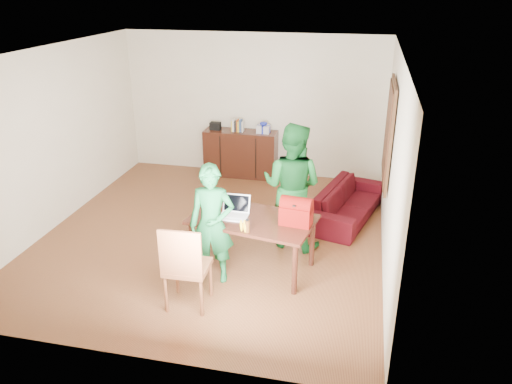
% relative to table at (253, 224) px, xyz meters
% --- Properties ---
extents(room, '(5.20, 5.70, 2.90)m').
position_rel_table_xyz_m(room, '(-0.78, 0.93, 0.66)').
color(room, '#4A2212').
rests_on(room, ground).
extents(table, '(1.71, 1.15, 0.74)m').
position_rel_table_xyz_m(table, '(0.00, 0.00, 0.00)').
color(table, black).
rests_on(table, ground).
extents(chair, '(0.51, 0.49, 1.08)m').
position_rel_table_xyz_m(chair, '(-0.56, -0.97, -0.33)').
color(chair, brown).
rests_on(chair, ground).
extents(person_near, '(0.61, 0.44, 1.56)m').
position_rel_table_xyz_m(person_near, '(-0.44, -0.36, 0.13)').
color(person_near, '#166631').
rests_on(person_near, ground).
extents(person_far, '(1.02, 0.87, 1.82)m').
position_rel_table_xyz_m(person_far, '(0.39, 0.77, 0.26)').
color(person_far, '#12521E').
rests_on(person_far, ground).
extents(laptop, '(0.36, 0.25, 0.26)m').
position_rel_table_xyz_m(laptop, '(-0.25, -0.03, 0.14)').
color(laptop, white).
rests_on(laptop, table).
extents(bananas, '(0.18, 0.14, 0.06)m').
position_rel_table_xyz_m(bananas, '(-0.02, -0.38, 0.12)').
color(bananas, gold).
rests_on(bananas, table).
extents(bottle, '(0.06, 0.06, 0.18)m').
position_rel_table_xyz_m(bottle, '(0.02, -0.39, 0.18)').
color(bottle, '#542D13').
rests_on(bottle, table).
extents(red_bag, '(0.42, 0.28, 0.29)m').
position_rel_table_xyz_m(red_bag, '(0.57, -0.05, 0.24)').
color(red_bag, '#6F0707').
rests_on(red_bag, table).
extents(sofa, '(1.17, 1.96, 0.54)m').
position_rel_table_xyz_m(sofa, '(1.16, 1.81, -0.38)').
color(sofa, '#3A0708').
rests_on(sofa, ground).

